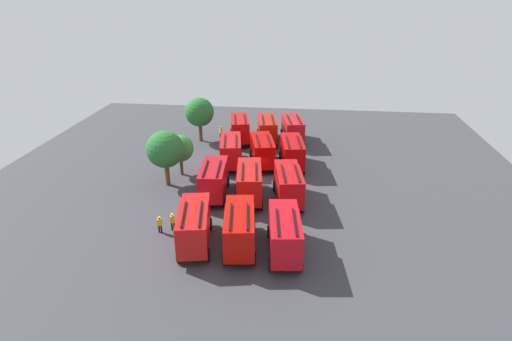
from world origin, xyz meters
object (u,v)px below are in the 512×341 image
traffic_cone_0 (222,141)px  fire_truck_4 (240,227)px  firefighter_2 (287,175)px  fire_truck_7 (267,128)px  firefighter_1 (221,132)px  fire_truck_0 (285,232)px  fire_truck_11 (240,128)px  firefighter_3 (270,146)px  tree_1 (180,149)px  fire_truck_10 (231,150)px  tree_2 (199,112)px  fire_truck_5 (249,181)px  traffic_cone_2 (238,150)px  fire_truck_9 (214,178)px  firefighter_4 (173,221)px  traffic_cone_1 (286,151)px  firefighter_0 (160,224)px  fire_truck_3 (292,128)px  fire_truck_1 (288,183)px  tree_0 (165,149)px  fire_truck_6 (262,150)px  fire_truck_8 (194,224)px  fire_truck_2 (292,151)px

traffic_cone_0 → fire_truck_4: bearing=-165.9°
firefighter_2 → fire_truck_7: bearing=-83.0°
fire_truck_7 → firefighter_1: bearing=73.0°
firefighter_2 → fire_truck_4: bearing=68.0°
traffic_cone_0 → fire_truck_0: bearing=-158.5°
fire_truck_11 → firefighter_3: size_ratio=4.27×
fire_truck_0 → tree_1: (15.02, 13.18, 1.18)m
fire_truck_10 → tree_2: 10.77m
fire_truck_5 → traffic_cone_2: bearing=7.0°
fire_truck_4 → fire_truck_9: size_ratio=1.01×
firefighter_3 → firefighter_4: (-20.76, 7.30, -0.02)m
tree_1 → traffic_cone_2: (8.01, -5.58, -2.99)m
fire_truck_10 → tree_1: tree_1 is taller
fire_truck_4 → traffic_cone_1: fire_truck_4 is taller
firefighter_0 → fire_truck_9: bearing=150.0°
fire_truck_0 → fire_truck_3: size_ratio=0.99×
fire_truck_4 → fire_truck_9: 10.26m
fire_truck_1 → fire_truck_10: size_ratio=1.00×
fire_truck_9 → firefighter_3: 14.48m
firefighter_3 → traffic_cone_1: firefighter_3 is taller
tree_0 → traffic_cone_2: 13.35m
fire_truck_1 → tree_0: bearing=71.2°
fire_truck_5 → traffic_cone_1: fire_truck_5 is taller
fire_truck_6 → fire_truck_11: same height
traffic_cone_1 → fire_truck_3: bearing=-8.4°
fire_truck_5 → firefighter_4: 9.48m
firefighter_2 → firefighter_4: size_ratio=1.03×
tree_0 → tree_1: bearing=-14.2°
fire_truck_4 → tree_0: tree_0 is taller
fire_truck_10 → tree_1: 6.50m
fire_truck_3 → traffic_cone_2: bearing=114.2°
fire_truck_7 → fire_truck_10: bearing=149.4°
firefighter_1 → traffic_cone_2: 6.50m
fire_truck_11 → firefighter_3: (-3.96, -4.69, -1.16)m
fire_truck_1 → fire_truck_8: size_ratio=1.00×
fire_truck_1 → firefighter_3: 14.28m
fire_truck_1 → firefighter_2: 4.79m
fire_truck_0 → firefighter_1: 30.60m
traffic_cone_2 → firefighter_1: bearing=31.7°
fire_truck_6 → firefighter_3: bearing=-18.9°
firefighter_2 → firefighter_3: bearing=-80.9°
fire_truck_4 → fire_truck_6: (18.47, -0.09, 0.00)m
fire_truck_0 → traffic_cone_2: bearing=12.0°
fire_truck_1 → fire_truck_5: size_ratio=1.00×
fire_truck_2 → fire_truck_4: size_ratio=1.00×
fire_truck_10 → fire_truck_9: bearing=168.2°
fire_truck_9 → tree_0: 6.66m
tree_1 → traffic_cone_0: size_ratio=8.63×
firefighter_1 → traffic_cone_0: (-2.11, -0.60, -0.70)m
fire_truck_4 → traffic_cone_0: 26.90m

